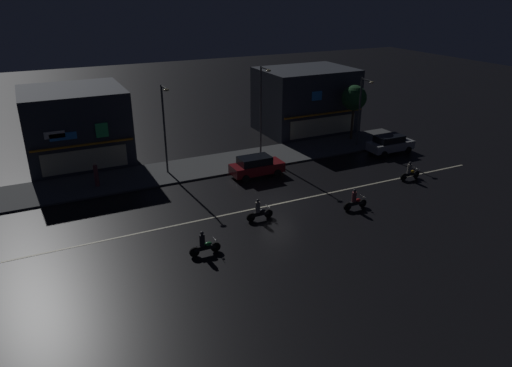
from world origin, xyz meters
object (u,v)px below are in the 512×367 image
at_px(streetlamp_west, 165,122).
at_px(streetlamp_mid, 262,105).
at_px(parked_car_trailing, 256,166).
at_px(traffic_cone, 282,167).
at_px(streetlamp_east, 361,106).
at_px(motorcycle_trailing_far, 204,245).
at_px(motorcycle_following, 355,201).
at_px(motorcycle_lead, 259,211).
at_px(pedestrian_on_sidewalk, 96,175).
at_px(parked_car_near_kerb, 390,144).
at_px(motorcycle_opposite_lane, 410,172).

relative_size(streetlamp_west, streetlamp_mid, 0.91).
distance_m(parked_car_trailing, traffic_cone, 2.62).
height_order(streetlamp_east, motorcycle_trailing_far, streetlamp_east).
height_order(motorcycle_following, traffic_cone, motorcycle_following).
bearing_deg(traffic_cone, parked_car_trailing, -175.44).
distance_m(parked_car_trailing, motorcycle_lead, 7.86).
bearing_deg(pedestrian_on_sidewalk, parked_car_trailing, -96.58).
relative_size(pedestrian_on_sidewalk, motorcycle_trailing_far, 1.00).
bearing_deg(streetlamp_west, motorcycle_following, -51.07).
bearing_deg(parked_car_near_kerb, streetlamp_east, -60.54).
bearing_deg(streetlamp_west, motorcycle_trailing_far, -97.39).
bearing_deg(parked_car_trailing, traffic_cone, 4.56).
height_order(motorcycle_opposite_lane, traffic_cone, motorcycle_opposite_lane).
distance_m(streetlamp_east, pedestrian_on_sidewalk, 24.35).
relative_size(motorcycle_following, motorcycle_trailing_far, 1.00).
distance_m(streetlamp_mid, pedestrian_on_sidewalk, 15.10).
relative_size(streetlamp_west, parked_car_near_kerb, 1.67).
relative_size(streetlamp_mid, streetlamp_east, 1.23).
height_order(streetlamp_mid, motorcycle_trailing_far, streetlamp_mid).
height_order(streetlamp_west, traffic_cone, streetlamp_west).
bearing_deg(motorcycle_lead, streetlamp_east, -150.76).
xyz_separation_m(pedestrian_on_sidewalk, parked_car_near_kerb, (25.68, -3.28, -0.16)).
relative_size(streetlamp_east, parked_car_trailing, 1.49).
bearing_deg(streetlamp_east, motorcycle_lead, -147.80).
distance_m(parked_car_near_kerb, motorcycle_opposite_lane, 6.62).
distance_m(streetlamp_west, motorcycle_trailing_far, 13.81).
height_order(streetlamp_east, parked_car_trailing, streetlamp_east).
height_order(pedestrian_on_sidewalk, parked_car_trailing, pedestrian_on_sidewalk).
relative_size(parked_car_trailing, motorcycle_lead, 2.26).
relative_size(motorcycle_following, motorcycle_opposite_lane, 1.00).
bearing_deg(streetlamp_mid, motorcycle_lead, -117.30).
bearing_deg(traffic_cone, streetlamp_east, 13.83).
distance_m(parked_car_near_kerb, motorcycle_following, 13.29).
xyz_separation_m(streetlamp_mid, motorcycle_lead, (-5.85, -11.34, -4.10)).
bearing_deg(motorcycle_lead, pedestrian_on_sidewalk, -52.60).
xyz_separation_m(motorcycle_following, traffic_cone, (-0.86, 8.77, -0.36)).
distance_m(pedestrian_on_sidewalk, traffic_cone, 14.87).
height_order(motorcycle_lead, motorcycle_trailing_far, same).
xyz_separation_m(pedestrian_on_sidewalk, traffic_cone, (14.56, -2.95, -0.75)).
bearing_deg(motorcycle_trailing_far, motorcycle_following, -176.13).
height_order(streetlamp_mid, parked_car_near_kerb, streetlamp_mid).
relative_size(streetlamp_west, pedestrian_on_sidewalk, 3.80).
bearing_deg(motorcycle_following, traffic_cone, -86.72).
height_order(streetlamp_east, motorcycle_following, streetlamp_east).
bearing_deg(streetlamp_west, traffic_cone, -20.28).
distance_m(pedestrian_on_sidewalk, motorcycle_trailing_far, 13.45).
distance_m(streetlamp_mid, motorcycle_following, 13.44).
xyz_separation_m(motorcycle_lead, motorcycle_following, (6.67, -1.43, 0.00)).
relative_size(pedestrian_on_sidewalk, parked_car_near_kerb, 0.44).
bearing_deg(traffic_cone, motorcycle_following, -84.42).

